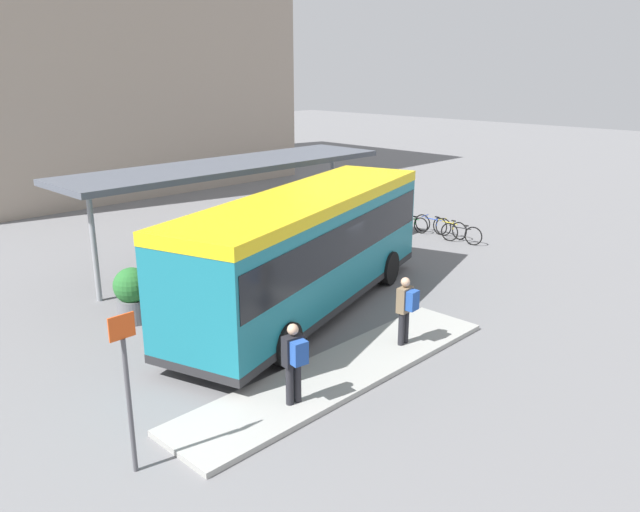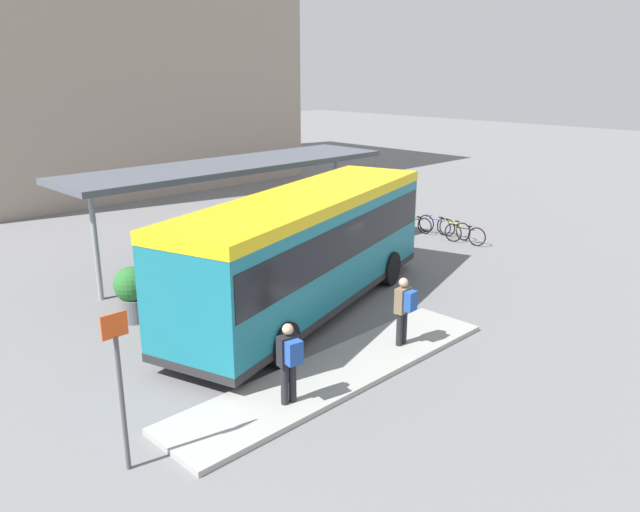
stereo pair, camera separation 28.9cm
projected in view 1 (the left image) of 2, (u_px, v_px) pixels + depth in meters
ground_plane at (307, 311)px, 17.25m from camera, size 120.00×120.00×0.00m
curb_island at (342, 372)px, 13.66m from camera, size 8.51×1.80×0.12m
city_bus at (307, 244)px, 16.70m from camera, size 10.37×5.28×3.27m
pedestrian_waiting at (295, 359)px, 11.98m from camera, size 0.44×0.47×1.67m
pedestrian_companion at (406, 307)px, 14.62m from camera, size 0.42×0.44×1.67m
bicycle_black at (461, 234)px, 23.78m from camera, size 0.48×1.70×0.73m
bicycle_yellow at (450, 228)px, 24.61m from camera, size 0.48×1.66×0.72m
bicycle_blue at (433, 225)px, 25.16m from camera, size 0.48×1.70×0.73m
bicycle_green at (412, 223)px, 25.47m from camera, size 0.48×1.56×0.67m
station_shelter at (230, 167)px, 20.37m from camera, size 11.50×2.90×3.46m
potted_planter_near_shelter at (132, 294)px, 16.33m from camera, size 0.96×0.96×1.47m
platform_sign at (128, 387)px, 9.96m from camera, size 0.44×0.08×2.80m
station_building at (76, 20)px, 34.78m from camera, size 19.27×14.87×17.92m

